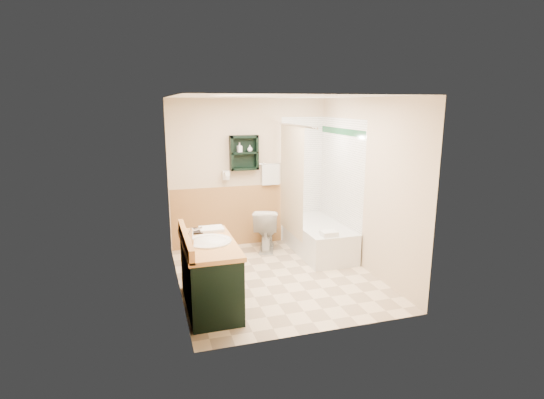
# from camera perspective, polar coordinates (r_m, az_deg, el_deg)

# --- Properties ---
(floor) EXTENTS (3.00, 3.00, 0.00)m
(floor) POSITION_cam_1_polar(r_m,az_deg,el_deg) (5.90, 0.62, -10.34)
(floor) COLOR beige
(floor) RESTS_ON ground
(back_wall) EXTENTS (2.60, 0.04, 2.40)m
(back_wall) POSITION_cam_1_polar(r_m,az_deg,el_deg) (6.97, -3.14, 3.57)
(back_wall) COLOR beige
(back_wall) RESTS_ON ground
(left_wall) EXTENTS (0.04, 3.00, 2.40)m
(left_wall) POSITION_cam_1_polar(r_m,az_deg,el_deg) (5.29, -13.09, 0.28)
(left_wall) COLOR beige
(left_wall) RESTS_ON ground
(right_wall) EXTENTS (0.04, 3.00, 2.40)m
(right_wall) POSITION_cam_1_polar(r_m,az_deg,el_deg) (6.06, 12.64, 1.87)
(right_wall) COLOR beige
(right_wall) RESTS_ON ground
(ceiling) EXTENTS (2.60, 3.00, 0.04)m
(ceiling) POSITION_cam_1_polar(r_m,az_deg,el_deg) (5.42, 0.69, 13.89)
(ceiling) COLOR white
(ceiling) RESTS_ON back_wall
(wainscot_left) EXTENTS (2.98, 2.98, 1.00)m
(wainscot_left) POSITION_cam_1_polar(r_m,az_deg,el_deg) (5.49, -12.35, -6.85)
(wainscot_left) COLOR tan
(wainscot_left) RESTS_ON left_wall
(wainscot_back) EXTENTS (2.58, 2.58, 1.00)m
(wainscot_back) POSITION_cam_1_polar(r_m,az_deg,el_deg) (7.09, -3.01, -2.07)
(wainscot_back) COLOR tan
(wainscot_back) RESTS_ON back_wall
(mirror_frame) EXTENTS (1.30, 1.30, 1.00)m
(mirror_frame) POSITION_cam_1_polar(r_m,az_deg,el_deg) (4.70, -12.17, 2.50)
(mirror_frame) COLOR #985631
(mirror_frame) RESTS_ON left_wall
(mirror_glass) EXTENTS (1.20, 1.20, 0.90)m
(mirror_glass) POSITION_cam_1_polar(r_m,az_deg,el_deg) (4.70, -12.11, 2.51)
(mirror_glass) COLOR white
(mirror_glass) RESTS_ON left_wall
(tile_right) EXTENTS (1.50, 1.50, 2.10)m
(tile_right) POSITION_cam_1_polar(r_m,az_deg,el_deg) (6.72, 9.15, 1.77)
(tile_right) COLOR white
(tile_right) RESTS_ON right_wall
(tile_back) EXTENTS (0.95, 0.95, 2.10)m
(tile_back) POSITION_cam_1_polar(r_m,az_deg,el_deg) (7.27, 4.83, 2.72)
(tile_back) COLOR white
(tile_back) RESTS_ON back_wall
(tile_accent) EXTENTS (1.50, 1.50, 0.10)m
(tile_accent) POSITION_cam_1_polar(r_m,az_deg,el_deg) (6.61, 9.33, 9.02)
(tile_accent) COLOR #154927
(tile_accent) RESTS_ON right_wall
(wall_shelf) EXTENTS (0.45, 0.15, 0.55)m
(wall_shelf) POSITION_cam_1_polar(r_m,az_deg,el_deg) (6.79, -3.77, 6.29)
(wall_shelf) COLOR black
(wall_shelf) RESTS_ON back_wall
(hair_dryer) EXTENTS (0.10, 0.24, 0.18)m
(hair_dryer) POSITION_cam_1_polar(r_m,az_deg,el_deg) (6.80, -6.24, 3.28)
(hair_dryer) COLOR white
(hair_dryer) RESTS_ON back_wall
(towel_bar) EXTENTS (0.40, 0.06, 0.40)m
(towel_bar) POSITION_cam_1_polar(r_m,az_deg,el_deg) (6.98, -0.22, 4.83)
(towel_bar) COLOR silver
(towel_bar) RESTS_ON back_wall
(curtain_rod) EXTENTS (0.03, 1.60, 0.03)m
(curtain_rod) POSITION_cam_1_polar(r_m,az_deg,el_deg) (6.31, 3.23, 9.90)
(curtain_rod) COLOR silver
(curtain_rod) RESTS_ON back_wall
(shower_curtain) EXTENTS (1.05, 1.05, 1.70)m
(shower_curtain) POSITION_cam_1_polar(r_m,az_deg,el_deg) (6.57, 2.61, 2.56)
(shower_curtain) COLOR beige
(shower_curtain) RESTS_ON curtain_rod
(vanity) EXTENTS (0.59, 1.24, 0.79)m
(vanity) POSITION_cam_1_polar(r_m,az_deg,el_deg) (5.01, -8.36, -9.91)
(vanity) COLOR black
(vanity) RESTS_ON ground
(bathtub) EXTENTS (0.71, 1.50, 0.47)m
(bathtub) POSITION_cam_1_polar(r_m,az_deg,el_deg) (6.78, 6.20, -5.17)
(bathtub) COLOR silver
(bathtub) RESTS_ON ground
(toilet) EXTENTS (0.59, 0.78, 0.68)m
(toilet) POSITION_cam_1_polar(r_m,az_deg,el_deg) (6.85, -0.80, -3.99)
(toilet) COLOR silver
(toilet) RESTS_ON ground
(counter_towel) EXTENTS (0.29, 0.23, 0.04)m
(counter_towel) POSITION_cam_1_polar(r_m,az_deg,el_deg) (5.28, -8.14, -3.96)
(counter_towel) COLOR silver
(counter_towel) RESTS_ON vanity
(vanity_book) EXTENTS (0.17, 0.06, 0.23)m
(vanity_book) POSITION_cam_1_polar(r_m,az_deg,el_deg) (5.25, -11.07, -3.10)
(vanity_book) COLOR black
(vanity_book) RESTS_ON vanity
(tub_towel) EXTENTS (0.22, 0.19, 0.07)m
(tub_towel) POSITION_cam_1_polar(r_m,az_deg,el_deg) (6.11, 7.66, -4.56)
(tub_towel) COLOR silver
(tub_towel) RESTS_ON bathtub
(soap_bottle_a) EXTENTS (0.10, 0.16, 0.07)m
(soap_bottle_a) POSITION_cam_1_polar(r_m,az_deg,el_deg) (6.77, -4.38, 6.67)
(soap_bottle_a) COLOR silver
(soap_bottle_a) RESTS_ON wall_shelf
(soap_bottle_b) EXTENTS (0.10, 0.12, 0.08)m
(soap_bottle_b) POSITION_cam_1_polar(r_m,az_deg,el_deg) (6.80, -2.99, 6.79)
(soap_bottle_b) COLOR silver
(soap_bottle_b) RESTS_ON wall_shelf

